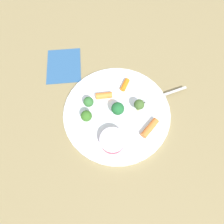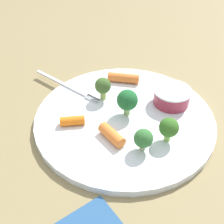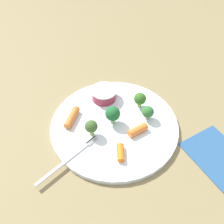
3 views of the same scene
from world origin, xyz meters
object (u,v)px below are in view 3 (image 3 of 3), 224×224
(broccoli_floret_0, at_px, (112,114))
(carrot_stick_2, at_px, (72,117))
(carrot_stick_0, at_px, (138,130))
(plate, at_px, (114,125))
(carrot_stick_1, at_px, (121,153))
(broccoli_floret_3, at_px, (140,99))
(napkin, at_px, (218,156))
(broccoli_floret_2, at_px, (148,112))
(sauce_cup, at_px, (104,94))
(fork, at_px, (69,159))
(broccoli_floret_1, at_px, (91,127))

(broccoli_floret_0, relative_size, carrot_stick_2, 0.79)
(carrot_stick_2, bearing_deg, carrot_stick_0, 33.68)
(plate, bearing_deg, carrot_stick_1, -34.08)
(broccoli_floret_3, relative_size, carrot_stick_1, 1.04)
(plate, height_order, napkin, plate)
(carrot_stick_1, relative_size, napkin, 0.29)
(plate, bearing_deg, broccoli_floret_2, 59.45)
(sauce_cup, height_order, carrot_stick_1, sauce_cup)
(sauce_cup, bearing_deg, carrot_stick_1, -29.56)
(sauce_cup, bearing_deg, carrot_stick_0, -7.40)
(broccoli_floret_2, relative_size, fork, 0.23)
(broccoli_floret_2, xyz_separation_m, fork, (-0.03, -0.21, -0.02))
(plate, distance_m, carrot_stick_0, 0.06)
(broccoli_floret_0, bearing_deg, carrot_stick_0, 20.35)
(carrot_stick_0, height_order, napkin, carrot_stick_0)
(plate, bearing_deg, broccoli_floret_1, -100.65)
(broccoli_floret_0, height_order, fork, broccoli_floret_0)
(sauce_cup, relative_size, broccoli_floret_0, 1.38)
(broccoli_floret_3, xyz_separation_m, carrot_stick_0, (0.05, -0.06, -0.02))
(broccoli_floret_2, distance_m, carrot_stick_0, 0.05)
(carrot_stick_1, xyz_separation_m, napkin, (0.14, 0.16, -0.02))
(sauce_cup, relative_size, napkin, 0.48)
(broccoli_floret_2, bearing_deg, broccoli_floret_1, -112.00)
(napkin, bearing_deg, carrot_stick_2, -148.47)
(carrot_stick_0, height_order, fork, carrot_stick_0)
(broccoli_floret_0, xyz_separation_m, fork, (0.01, -0.13, -0.03))
(carrot_stick_1, xyz_separation_m, carrot_stick_2, (-0.15, -0.02, 0.00))
(sauce_cup, bearing_deg, napkin, 13.67)
(broccoli_floret_3, bearing_deg, carrot_stick_2, -117.17)
(plate, height_order, sauce_cup, sauce_cup)
(carrot_stick_0, bearing_deg, carrot_stick_1, -76.13)
(carrot_stick_0, bearing_deg, broccoli_floret_2, 106.70)
(broccoli_floret_1, xyz_separation_m, broccoli_floret_2, (0.05, 0.13, -0.00))
(broccoli_floret_3, bearing_deg, broccoli_floret_2, -22.25)
(plate, xyz_separation_m, fork, (0.01, -0.14, 0.01))
(broccoli_floret_0, bearing_deg, broccoli_floret_2, 56.54)
(carrot_stick_2, bearing_deg, broccoli_floret_3, 62.83)
(sauce_cup, distance_m, broccoli_floret_2, 0.13)
(broccoli_floret_1, bearing_deg, carrot_stick_0, 50.45)
(carrot_stick_0, relative_size, carrot_stick_2, 0.78)
(fork, bearing_deg, broccoli_floret_1, 103.82)
(plate, distance_m, broccoli_floret_1, 0.07)
(carrot_stick_2, bearing_deg, plate, 41.16)
(broccoli_floret_3, bearing_deg, napkin, 6.84)
(carrot_stick_0, distance_m, carrot_stick_1, 0.07)
(broccoli_floret_2, height_order, carrot_stick_2, broccoli_floret_2)
(carrot_stick_0, bearing_deg, broccoli_floret_1, -129.55)
(broccoli_floret_0, distance_m, fork, 0.14)
(fork, bearing_deg, broccoli_floret_0, 95.89)
(fork, bearing_deg, sauce_cup, 117.17)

